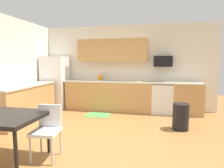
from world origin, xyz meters
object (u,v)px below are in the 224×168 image
object	(u,v)px
microwave	(163,61)
trash_bin	(181,117)
refrigerator	(56,82)
kettle	(100,78)
oven_range	(162,98)
chair_near_table	(47,127)

from	to	relation	value
microwave	trash_bin	bearing A→B (deg)	-76.60
refrigerator	kettle	distance (m)	1.51
trash_bin	microwave	bearing A→B (deg)	103.40
oven_range	microwave	size ratio (longest dim) A/B	1.69
refrigerator	microwave	bearing A→B (deg)	2.99
refrigerator	chair_near_table	size ratio (longest dim) A/B	2.01
oven_range	trash_bin	xyz separation A→B (m)	(0.36, -1.39, -0.16)
refrigerator	trash_bin	size ratio (longest dim) A/B	2.85
oven_range	kettle	size ratio (longest dim) A/B	4.55
refrigerator	oven_range	bearing A→B (deg)	1.33
oven_range	chair_near_table	bearing A→B (deg)	-121.36
refrigerator	microwave	distance (m)	3.52
microwave	kettle	bearing A→B (deg)	-178.53
oven_range	kettle	bearing A→B (deg)	178.53
oven_range	kettle	distance (m)	2.03
chair_near_table	microwave	bearing A→B (deg)	59.42
refrigerator	trash_bin	distance (m)	4.06
refrigerator	kettle	world-z (taller)	refrigerator
trash_bin	refrigerator	bearing A→B (deg)	160.95
microwave	trash_bin	world-z (taller)	microwave
oven_range	trash_bin	size ratio (longest dim) A/B	1.52
refrigerator	kettle	size ratio (longest dim) A/B	8.56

